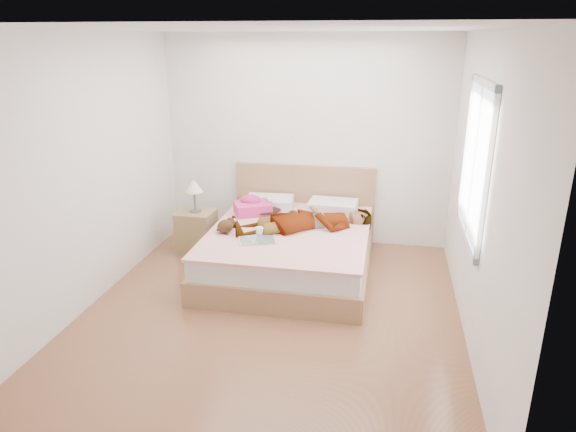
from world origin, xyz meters
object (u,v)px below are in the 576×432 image
Objects in this scene: bed at (291,246)px; nightstand at (196,228)px; magazine at (257,240)px; towel at (252,206)px; plush_toy at (226,225)px; woman at (305,217)px; phone at (270,199)px; coffee_mug at (260,231)px.

nightstand is at bearing 168.86° from bed.
bed is 4.57× the size of magazine.
bed is 2.24× the size of nightstand.
towel is 1.90× the size of plush_toy.
woman is 3.59× the size of magazine.
magazine is at bearing -109.34° from phone.
magazine is at bearing -84.34° from coffee_mug.
magazine is at bearing -37.31° from nightstand.
towel is 4.37× the size of coffee_mug.
towel is 1.16× the size of magazine.
towel is at bearing -139.55° from woman.
magazine is 0.18m from coffee_mug.
woman is 0.69m from magazine.
phone is at bearing -152.98° from woman.
phone is 0.10× the size of nightstand.
phone reaches higher than coffee_mug.
plush_toy is at bearing 176.53° from coffee_mug.
bed reaches higher than towel.
phone is 0.04× the size of bed.
magazine is 0.45m from plush_toy.
towel reaches higher than plush_toy.
woman reaches higher than towel.
nightstand reaches higher than magazine.
bed is 0.51m from coffee_mug.
towel is 0.91m from magazine.
bed reaches higher than plush_toy.
coffee_mug is at bearing -3.47° from plush_toy.
bed reaches higher than magazine.
bed is 0.74m from towel.
plush_toy is (-0.67, -0.30, 0.31)m from bed.
phone is at bearing 12.33° from nightstand.
coffee_mug is at bearing -68.77° from towel.
towel is (-0.55, 0.37, 0.32)m from bed.
nightstand is (-0.57, 0.54, -0.28)m from plush_toy.
phone is 0.69m from bed.
magazine is at bearing -71.67° from towel.
magazine is at bearing -118.35° from bed.
woman is 0.78m from towel.
phone is at bearing 18.24° from towel.
nightstand is (-1.24, 0.24, 0.03)m from bed.
towel reaches higher than magazine.
bed is at bearing 61.65° from magazine.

